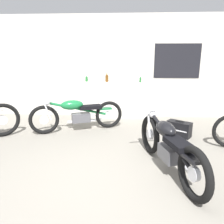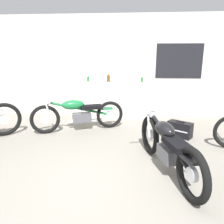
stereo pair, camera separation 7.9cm
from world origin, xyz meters
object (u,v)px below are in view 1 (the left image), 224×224
at_px(hard_case_black, 179,129).
at_px(bottle_left_center, 107,78).
at_px(motorcycle_black, 168,146).
at_px(bottle_leftmost, 87,79).
at_px(motorcycle_green, 78,114).
at_px(bottle_center, 140,79).

bearing_deg(hard_case_black, bottle_left_center, 139.54).
distance_m(bottle_left_center, hard_case_black, 2.42).
bearing_deg(hard_case_black, motorcycle_black, -109.25).
relative_size(bottle_leftmost, motorcycle_green, 0.09).
distance_m(bottle_center, hard_case_black, 1.84).
distance_m(bottle_center, motorcycle_green, 2.02).
bearing_deg(bottle_left_center, motorcycle_green, -115.49).
bearing_deg(motorcycle_black, bottle_leftmost, 119.98).
bearing_deg(motorcycle_black, hard_case_black, 70.75).
xyz_separation_m(motorcycle_green, motorcycle_black, (1.74, -1.76, 0.00)).
xyz_separation_m(bottle_center, motorcycle_green, (-1.50, -1.17, -0.67)).
bearing_deg(bottle_center, motorcycle_black, -85.27).
bearing_deg(bottle_center, bottle_leftmost, 177.06).
relative_size(bottle_left_center, motorcycle_green, 0.12).
height_order(bottle_leftmost, bottle_center, bottle_leftmost).
relative_size(bottle_leftmost, motorcycle_black, 0.09).
distance_m(bottle_left_center, bottle_center, 0.92).
bearing_deg(hard_case_black, motorcycle_green, 174.30).
height_order(motorcycle_green, motorcycle_black, motorcycle_black).
bearing_deg(hard_case_black, bottle_center, 119.06).
relative_size(bottle_left_center, hard_case_black, 0.44).
xyz_separation_m(bottle_leftmost, bottle_center, (1.49, -0.08, -0.00)).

